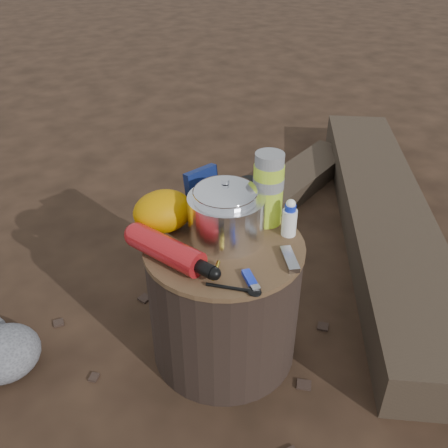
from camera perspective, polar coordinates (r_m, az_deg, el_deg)
name	(u,v)px	position (r m, az deg, el deg)	size (l,w,h in m)	color
ground	(224,348)	(1.62, 0.00, -14.32)	(60.00, 60.00, 0.00)	black
stump	(224,300)	(1.48, 0.00, -8.90)	(0.45, 0.45, 0.41)	black
log_main	(383,214)	(2.22, 18.19, 1.11)	(0.33, 1.94, 0.16)	#33281E
log_small	(283,190)	(2.38, 6.99, 3.94)	(0.20, 1.11, 0.09)	#33281E
foil_windscreen	(226,217)	(1.34, 0.27, 0.78)	(0.21, 0.21, 0.13)	white
camping_pot	(225,210)	(1.33, 0.15, 1.61)	(0.17, 0.17, 0.17)	silver
fuel_bottle	(166,250)	(1.28, -6.79, -3.03)	(0.07, 0.29, 0.07)	#B41A1F
thermos	(268,189)	(1.39, 5.20, 4.09)	(0.09, 0.09, 0.22)	#B1D62B
travel_mug	(249,197)	(1.46, 2.97, 3.20)	(0.07, 0.07, 0.11)	black
stuff_sack	(163,211)	(1.39, -7.18, 1.50)	(0.17, 0.14, 0.12)	#BE7A00
food_pouch	(203,191)	(1.46, -2.54, 3.89)	(0.11, 0.03, 0.14)	#0D194C
lighter	(250,279)	(1.22, 3.05, -6.43)	(0.02, 0.08, 0.02)	#142ABB
multitool	(290,259)	(1.29, 7.73, -4.12)	(0.03, 0.10, 0.01)	#A8A8AC
spork	(229,287)	(1.20, 0.60, -7.46)	(0.03, 0.13, 0.01)	black
squeeze_bottle	(289,219)	(1.37, 7.71, 0.55)	(0.04, 0.04, 0.10)	white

